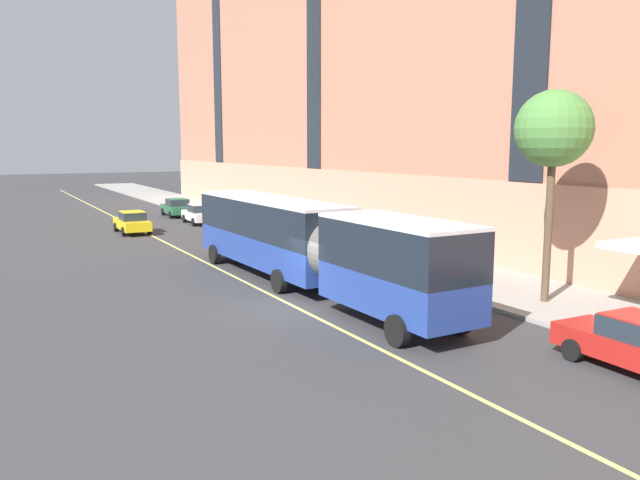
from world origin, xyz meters
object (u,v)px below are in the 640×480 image
at_px(parked_car_green_7, 177,207).
at_px(street_tree_mid_block, 554,131).
at_px(parked_car_white_6, 200,214).
at_px(parked_car_red_3, 365,263).
at_px(parked_car_red_2, 637,344).
at_px(taxi_cab, 132,222).
at_px(parked_car_black_0, 289,240).
at_px(parked_car_red_1, 235,224).
at_px(fire_hydrant, 379,261).
at_px(city_bus, 306,241).

xyz_separation_m(parked_car_green_7, street_tree_mid_block, (3.65, -37.14, 5.86)).
bearing_deg(parked_car_white_6, parked_car_green_7, 91.01).
xyz_separation_m(parked_car_red_3, street_tree_mid_block, (3.64, -7.11, 5.86)).
xyz_separation_m(parked_car_red_2, street_tree_mid_block, (3.57, 6.27, 5.86)).
height_order(parked_car_red_2, taxi_cab, same).
bearing_deg(parked_car_black_0, parked_car_red_1, 89.78).
bearing_deg(parked_car_black_0, street_tree_mid_block, -76.84).
bearing_deg(parked_car_red_1, taxi_cab, 142.74).
bearing_deg(parked_car_green_7, parked_car_white_6, -88.99).
height_order(parked_car_black_0, parked_car_green_7, same).
xyz_separation_m(parked_car_red_2, taxi_cab, (-5.88, 34.46, 0.00)).
xyz_separation_m(parked_car_red_2, fire_hydrant, (1.70, 14.86, -0.29)).
height_order(parked_car_black_0, parked_car_red_2, same).
bearing_deg(city_bus, parked_car_green_7, 83.94).
bearing_deg(fire_hydrant, street_tree_mid_block, -77.67).
distance_m(parked_car_red_3, street_tree_mid_block, 9.91).
distance_m(parked_car_red_2, fire_hydrant, 14.96).
relative_size(city_bus, taxi_cab, 4.20).
xyz_separation_m(parked_car_white_6, taxi_cab, (-5.91, -2.92, 0.00)).
bearing_deg(parked_car_green_7, taxi_cab, -122.91).
xyz_separation_m(parked_car_red_2, parked_car_red_3, (-0.07, 13.38, 0.00)).
bearing_deg(parked_car_red_3, city_bus, -173.21).
distance_m(street_tree_mid_block, fire_hydrant, 10.72).
relative_size(parked_car_black_0, street_tree_mid_block, 0.56).
height_order(parked_car_black_0, parked_car_red_3, same).
distance_m(parked_car_white_6, parked_car_green_7, 6.04).
relative_size(parked_car_red_1, fire_hydrant, 6.51).
bearing_deg(parked_car_black_0, parked_car_red_3, -90.73).
xyz_separation_m(city_bus, parked_car_red_3, (3.24, 0.39, -1.34)).
bearing_deg(parked_car_red_2, street_tree_mid_block, 60.34).
height_order(city_bus, parked_car_red_2, city_bus).
xyz_separation_m(parked_car_black_0, parked_car_white_6, (-0.01, 15.97, -0.00)).
distance_m(city_bus, street_tree_mid_block, 10.63).
bearing_deg(taxi_cab, parked_car_white_6, 26.33).
xyz_separation_m(parked_car_red_1, taxi_cab, (-5.95, 4.52, -0.00)).
bearing_deg(parked_car_red_3, taxi_cab, 105.42).
height_order(city_bus, fire_hydrant, city_bus).
bearing_deg(parked_car_red_1, parked_car_black_0, -90.22).
distance_m(city_bus, parked_car_white_6, 24.65).
distance_m(parked_car_white_6, fire_hydrant, 22.59).
bearing_deg(parked_car_green_7, parked_car_red_2, -89.89).
relative_size(parked_car_red_1, street_tree_mid_block, 0.59).
height_order(parked_car_green_7, fire_hydrant, parked_car_green_7).
height_order(parked_car_red_1, fire_hydrant, parked_car_red_1).
xyz_separation_m(parked_car_red_2, parked_car_white_6, (0.03, 37.38, 0.00)).
distance_m(city_bus, taxi_cab, 21.66).
xyz_separation_m(city_bus, parked_car_green_7, (3.23, 30.42, -1.34)).
height_order(parked_car_green_7, taxi_cab, same).
distance_m(parked_car_green_7, street_tree_mid_block, 37.78).
height_order(parked_car_red_3, parked_car_white_6, same).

